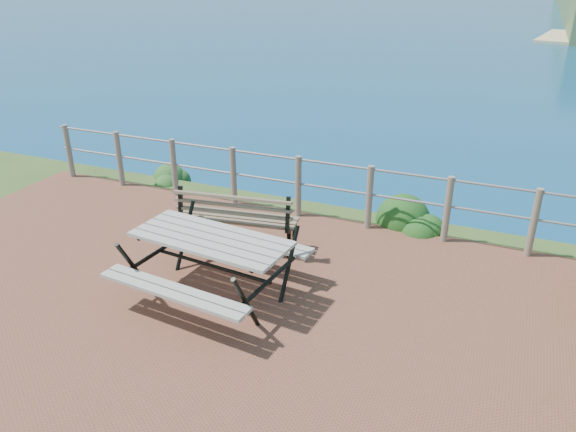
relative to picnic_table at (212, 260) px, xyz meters
name	(u,v)px	position (x,y,z in m)	size (l,w,h in m)	color
ground	(187,333)	(0.09, -0.78, -0.51)	(10.00, 7.00, 0.12)	brown
safety_railing	(298,183)	(0.09, 2.57, 0.06)	(9.40, 0.10, 1.00)	#6B5B4C
picnic_table	(212,260)	(0.00, 0.00, 0.00)	(1.96, 1.64, 0.80)	gray
park_bench	(239,208)	(-0.29, 1.26, 0.11)	(1.70, 0.65, 0.94)	brown
shrub_lip_west	(164,178)	(-2.91, 3.21, -0.51)	(0.69, 0.69, 0.40)	#24501E
shrub_lip_east	(412,226)	(1.86, 2.91, -0.51)	(0.88, 0.88, 0.67)	#184314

